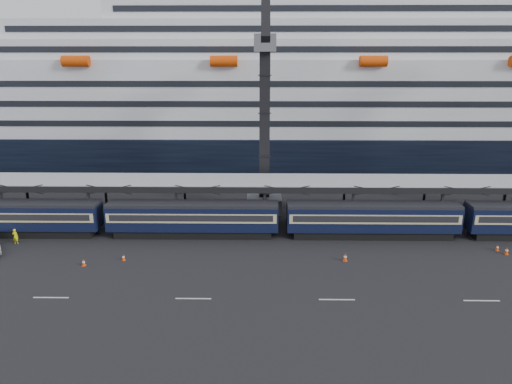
% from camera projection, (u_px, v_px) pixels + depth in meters
% --- Properties ---
extents(ground, '(260.00, 260.00, 0.00)m').
position_uv_depth(ground, '(483.00, 278.00, 41.62)').
color(ground, black).
rests_on(ground, ground).
extents(train, '(133.05, 3.00, 4.05)m').
position_uv_depth(train, '(402.00, 218.00, 50.64)').
color(train, black).
rests_on(train, ground).
extents(canopy, '(130.00, 6.25, 5.53)m').
position_uv_depth(canopy, '(435.00, 182.00, 53.54)').
color(canopy, '#9FA1A7').
rests_on(canopy, ground).
extents(cruise_ship, '(214.09, 28.84, 34.00)m').
position_uv_depth(cruise_ship, '(369.00, 98.00, 82.19)').
color(cruise_ship, black).
rests_on(cruise_ship, ground).
extents(crane_dark_near, '(4.50, 17.75, 35.08)m').
position_uv_depth(crane_dark_near, '(265.00, 120.00, 56.31)').
color(crane_dark_near, '#4C4F54').
rests_on(crane_dark_near, ground).
extents(worker, '(0.64, 0.44, 1.67)m').
position_uv_depth(worker, '(15.00, 236.00, 49.20)').
color(worker, yellow).
rests_on(worker, ground).
extents(traffic_cone_a, '(0.37, 0.37, 0.74)m').
position_uv_depth(traffic_cone_a, '(84.00, 262.00, 44.04)').
color(traffic_cone_a, '#DA3F06').
rests_on(traffic_cone_a, ground).
extents(traffic_cone_b, '(0.34, 0.34, 0.68)m').
position_uv_depth(traffic_cone_b, '(123.00, 257.00, 45.21)').
color(traffic_cone_b, '#DA3F06').
rests_on(traffic_cone_b, ground).
extents(traffic_cone_c, '(0.42, 0.42, 0.85)m').
position_uv_depth(traffic_cone_c, '(345.00, 257.00, 45.07)').
color(traffic_cone_c, '#DA3F06').
rests_on(traffic_cone_c, ground).
extents(traffic_cone_d, '(0.40, 0.40, 0.81)m').
position_uv_depth(traffic_cone_d, '(507.00, 251.00, 46.61)').
color(traffic_cone_d, '#DA3F06').
rests_on(traffic_cone_d, ground).
extents(traffic_cone_e, '(0.34, 0.34, 0.68)m').
position_uv_depth(traffic_cone_e, '(498.00, 247.00, 47.54)').
color(traffic_cone_e, '#DA3F06').
rests_on(traffic_cone_e, ground).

